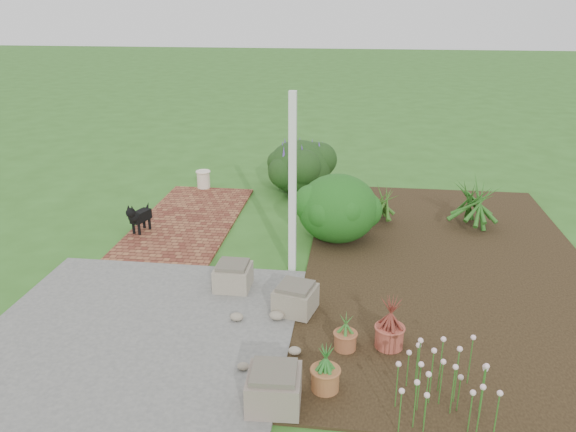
# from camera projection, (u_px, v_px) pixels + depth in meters

# --- Properties ---
(ground) EXTENTS (80.00, 80.00, 0.00)m
(ground) POSITION_uv_depth(u_px,v_px,m) (270.00, 272.00, 7.85)
(ground) COLOR #31621F
(ground) RESTS_ON ground
(concrete_patio) EXTENTS (3.50, 3.50, 0.04)m
(concrete_patio) POSITION_uv_depth(u_px,v_px,m) (137.00, 333.00, 6.38)
(concrete_patio) COLOR #5B5B59
(concrete_patio) RESTS_ON ground
(brick_path) EXTENTS (1.60, 3.50, 0.04)m
(brick_path) POSITION_uv_depth(u_px,v_px,m) (189.00, 220.00, 9.67)
(brick_path) COLOR maroon
(brick_path) RESTS_ON ground
(garden_bed) EXTENTS (4.00, 7.00, 0.03)m
(garden_bed) POSITION_uv_depth(u_px,v_px,m) (448.00, 266.00, 8.01)
(garden_bed) COLOR black
(garden_bed) RESTS_ON ground
(veranda_post) EXTENTS (0.10, 0.10, 2.50)m
(veranda_post) POSITION_uv_depth(u_px,v_px,m) (293.00, 186.00, 7.46)
(veranda_post) COLOR white
(veranda_post) RESTS_ON ground
(stone_trough_near) EXTENTS (0.51, 0.51, 0.33)m
(stone_trough_near) POSITION_uv_depth(u_px,v_px,m) (274.00, 390.00, 5.16)
(stone_trough_near) COLOR #77675A
(stone_trough_near) RESTS_ON concrete_patio
(stone_trough_mid) EXTENTS (0.55, 0.55, 0.30)m
(stone_trough_mid) POSITION_uv_depth(u_px,v_px,m) (296.00, 299.00, 6.75)
(stone_trough_mid) COLOR #726657
(stone_trough_mid) RESTS_ON concrete_patio
(stone_trough_far) EXTENTS (0.46, 0.46, 0.30)m
(stone_trough_far) POSITION_uv_depth(u_px,v_px,m) (233.00, 277.00, 7.30)
(stone_trough_far) COLOR #766C5C
(stone_trough_far) RESTS_ON concrete_patio
(black_dog) EXTENTS (0.28, 0.54, 0.47)m
(black_dog) POSITION_uv_depth(u_px,v_px,m) (139.00, 216.00, 9.01)
(black_dog) COLOR black
(black_dog) RESTS_ON brick_path
(cream_ceramic_urn) EXTENTS (0.34, 0.34, 0.34)m
(cream_ceramic_urn) POSITION_uv_depth(u_px,v_px,m) (203.00, 179.00, 11.23)
(cream_ceramic_urn) COLOR beige
(cream_ceramic_urn) RESTS_ON brick_path
(evergreen_shrub) EXTENTS (1.29, 1.29, 1.07)m
(evergreen_shrub) POSITION_uv_depth(u_px,v_px,m) (338.00, 206.00, 8.72)
(evergreen_shrub) COLOR #0D3A0D
(evergreen_shrub) RESTS_ON garden_bed
(agapanthus_clump_back) EXTENTS (1.38, 1.38, 0.96)m
(agapanthus_clump_back) POSITION_uv_depth(u_px,v_px,m) (475.00, 199.00, 9.23)
(agapanthus_clump_back) COLOR #0E3812
(agapanthus_clump_back) RESTS_ON garden_bed
(agapanthus_clump_front) EXTENTS (1.10, 1.10, 0.75)m
(agapanthus_clump_front) POSITION_uv_depth(u_px,v_px,m) (379.00, 200.00, 9.47)
(agapanthus_clump_front) COLOR #113610
(agapanthus_clump_front) RESTS_ON garden_bed
(pink_flower_patch) EXTENTS (1.09, 1.09, 0.60)m
(pink_flower_patch) POSITION_uv_depth(u_px,v_px,m) (443.00, 381.00, 5.08)
(pink_flower_patch) COLOR #113D0F
(pink_flower_patch) RESTS_ON garden_bed
(terracotta_pot_bronze) EXTENTS (0.40, 0.40, 0.25)m
(terracotta_pot_bronze) POSITION_uv_depth(u_px,v_px,m) (389.00, 337.00, 6.07)
(terracotta_pot_bronze) COLOR #A64938
(terracotta_pot_bronze) RESTS_ON garden_bed
(terracotta_pot_small_left) EXTENTS (0.31, 0.31, 0.20)m
(terracotta_pot_small_left) POSITION_uv_depth(u_px,v_px,m) (345.00, 341.00, 6.04)
(terracotta_pot_small_left) COLOR #955532
(terracotta_pot_small_left) RESTS_ON garden_bed
(terracotta_pot_small_right) EXTENTS (0.30, 0.30, 0.23)m
(terracotta_pot_small_right) POSITION_uv_depth(u_px,v_px,m) (325.00, 379.00, 5.40)
(terracotta_pot_small_right) COLOR #9C5F34
(terracotta_pot_small_right) RESTS_ON garden_bed
(purple_flowering_bush) EXTENTS (1.25, 1.25, 1.06)m
(purple_flowering_bush) POSITION_uv_depth(u_px,v_px,m) (299.00, 166.00, 11.01)
(purple_flowering_bush) COLOR black
(purple_flowering_bush) RESTS_ON ground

